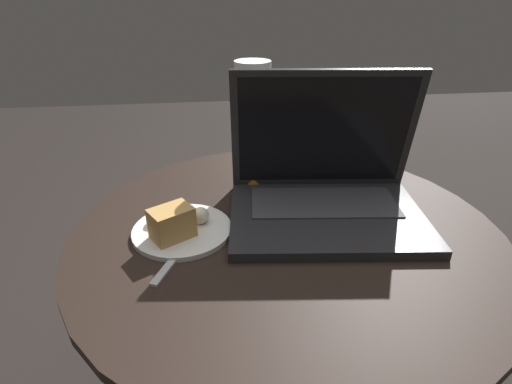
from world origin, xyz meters
TOP-DOWN VIEW (x-y plane):
  - table at (0.00, 0.00)m, footprint 0.76×0.76m
  - laptop at (0.08, 0.04)m, footprint 0.37×0.28m
  - beer_glass at (-0.04, 0.17)m, footprint 0.07×0.07m
  - snack_plate at (-0.19, 0.00)m, footprint 0.17×0.17m
  - fork at (-0.18, -0.04)m, footprint 0.09×0.18m

SIDE VIEW (x-z plane):
  - table at x=0.00m, z-range 0.13..0.69m
  - fork at x=-0.18m, z-range 0.56..0.56m
  - snack_plate at x=-0.19m, z-range 0.54..0.61m
  - laptop at x=0.08m, z-range 0.48..0.74m
  - beer_glass at x=-0.04m, z-range 0.56..0.82m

